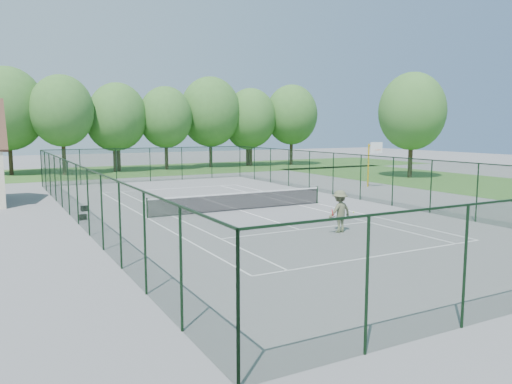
% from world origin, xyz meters
% --- Properties ---
extents(ground, '(140.00, 140.00, 0.00)m').
position_xyz_m(ground, '(0.00, 0.00, 0.00)').
color(ground, slate).
rests_on(ground, ground).
extents(grass_far, '(80.00, 16.00, 0.01)m').
position_xyz_m(grass_far, '(0.00, 30.00, 0.01)').
color(grass_far, '#3C6C28').
rests_on(grass_far, ground).
extents(grass_side, '(14.00, 40.00, 0.01)m').
position_xyz_m(grass_side, '(24.00, 4.00, 0.01)').
color(grass_side, '#3C6C28').
rests_on(grass_side, ground).
extents(court_lines, '(11.05, 23.85, 0.01)m').
position_xyz_m(court_lines, '(0.00, 0.00, 0.00)').
color(court_lines, white).
rests_on(court_lines, ground).
extents(tennis_net, '(11.08, 0.08, 1.10)m').
position_xyz_m(tennis_net, '(0.00, 0.00, 0.58)').
color(tennis_net, black).
rests_on(tennis_net, ground).
extents(fence_enclosure, '(18.05, 36.05, 3.02)m').
position_xyz_m(fence_enclosure, '(0.00, 0.00, 1.56)').
color(fence_enclosure, '#18341D').
rests_on(fence_enclosure, ground).
extents(tree_line_far, '(39.40, 6.40, 9.70)m').
position_xyz_m(tree_line_far, '(0.00, 30.00, 5.99)').
color(tree_line_far, '#3B2C1B').
rests_on(tree_line_far, ground).
extents(basketball_goal, '(1.20, 1.43, 3.65)m').
position_xyz_m(basketball_goal, '(14.46, 5.04, 2.57)').
color(basketball_goal, '#CB9C0D').
rests_on(basketball_goal, ground).
extents(tree_side, '(6.35, 6.35, 10.05)m').
position_xyz_m(tree_side, '(23.17, 9.53, 6.34)').
color(tree_side, '#3B2C1B').
rests_on(tree_side, ground).
extents(sports_bag_a, '(0.40, 0.29, 0.30)m').
position_xyz_m(sports_bag_a, '(-8.61, 1.10, 0.15)').
color(sports_bag_a, black).
rests_on(sports_bag_a, ground).
extents(sports_bag_b, '(0.45, 0.34, 0.31)m').
position_xyz_m(sports_bag_b, '(-8.04, 4.00, 0.15)').
color(sports_bag_b, black).
rests_on(sports_bag_b, ground).
extents(tennis_player, '(2.03, 0.95, 1.95)m').
position_xyz_m(tennis_player, '(1.27, -7.73, 0.98)').
color(tennis_player, '#555A3E').
rests_on(tennis_player, ground).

